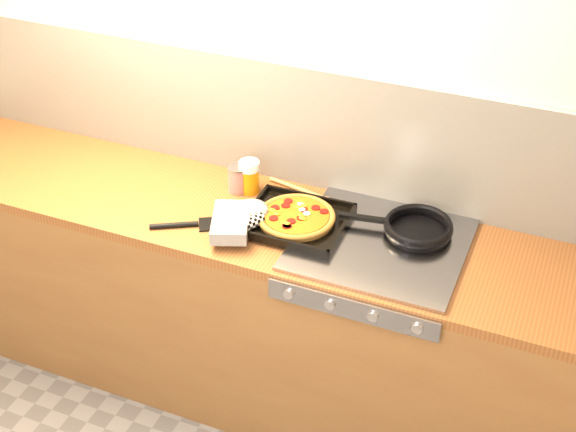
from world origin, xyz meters
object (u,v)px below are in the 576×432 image
at_px(pizza_on_tray, 279,218).
at_px(tomato_can, 238,179).
at_px(frying_pan, 417,228).
at_px(juice_glass, 249,176).

distance_m(pizza_on_tray, tomato_can, 0.30).
bearing_deg(tomato_can, pizza_on_tray, -34.08).
distance_m(frying_pan, juice_glass, 0.69).
xyz_separation_m(pizza_on_tray, tomato_can, (-0.24, 0.17, 0.01)).
relative_size(frying_pan, juice_glass, 3.23).
relative_size(tomato_can, juice_glass, 0.83).
distance_m(tomato_can, juice_glass, 0.05).
distance_m(pizza_on_tray, frying_pan, 0.50).
height_order(frying_pan, juice_glass, juice_glass).
xyz_separation_m(tomato_can, juice_glass, (0.04, 0.02, 0.01)).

